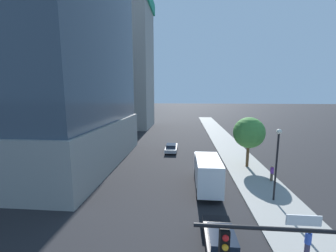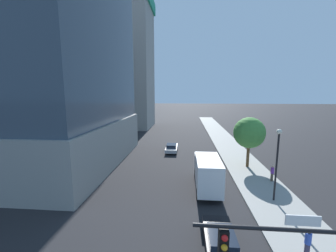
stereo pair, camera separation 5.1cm
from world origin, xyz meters
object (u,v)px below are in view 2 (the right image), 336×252
Objects in this scene: street_lamp at (277,155)px; car_silver at (172,148)px; construction_building at (124,59)px; pedestrian_purple_shirt at (272,173)px; street_tree at (249,133)px; car_black at (220,240)px; box_truck at (207,171)px; pedestrian_blue_shirt at (308,243)px.

street_lamp reaches higher than car_silver.
construction_building is 24.43× the size of pedestrian_purple_shirt.
car_silver is at bearing 146.82° from street_tree.
car_black is 8.39m from box_truck.
pedestrian_purple_shirt is at bearing -53.71° from construction_building.
car_black is at bearing -111.23° from street_tree.
street_lamp is 1.46× the size of car_black.
pedestrian_purple_shirt is (11.56, -11.04, 0.37)m from car_silver.
street_lamp is 18.63m from car_silver.
car_black is at bearing -67.47° from construction_building.
construction_building reaches higher than pedestrian_purple_shirt.
street_tree is at bearing -51.58° from construction_building.
box_truck reaches higher than pedestrian_purple_shirt.
box_truck is at bearing 160.62° from street_lamp.
construction_building is 55.58m from pedestrian_blue_shirt.
pedestrian_purple_shirt is at bearing 55.97° from car_black.
street_lamp is at bearing -90.90° from street_tree.
street_tree reaches higher than pedestrian_blue_shirt.
street_tree reaches higher than box_truck.
car_black is 12.72m from pedestrian_purple_shirt.
street_lamp is (24.93, -40.16, -14.67)m from construction_building.
construction_building reaches higher than car_black.
pedestrian_blue_shirt is at bearing -62.75° from construction_building.
car_silver is 15.98m from pedestrian_purple_shirt.
car_silver is at bearing -59.22° from construction_building.
pedestrian_purple_shirt is at bearing -72.97° from street_tree.
street_tree reaches higher than car_black.
construction_building is at bearing 117.25° from pedestrian_blue_shirt.
pedestrian_blue_shirt is (24.10, -46.78, -17.88)m from construction_building.
car_silver is 22.02m from car_black.
street_tree is 5.76m from pedestrian_purple_shirt.
street_tree is (25.07, -31.60, -14.36)m from construction_building.
street_lamp is at bearing -19.38° from box_truck.
pedestrian_blue_shirt is (4.81, -8.61, -0.81)m from box_truck.
box_truck reaches higher than pedestrian_blue_shirt.
construction_building is 53.53m from car_black.
construction_building is 6.62× the size of street_tree.
car_silver is at bearing 123.50° from street_lamp.
car_black reaches higher than car_silver.
box_truck is at bearing -131.34° from street_tree.
box_truck is (19.28, -38.17, -17.07)m from construction_building.
car_silver is (-10.09, 15.25, -3.60)m from street_lamp.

